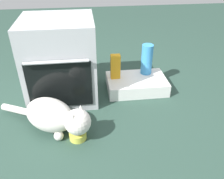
{
  "coord_description": "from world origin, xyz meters",
  "views": [
    {
      "loc": [
        0.16,
        -1.47,
        1.26
      ],
      "look_at": [
        0.35,
        0.11,
        0.25
      ],
      "focal_mm": 37.7,
      "sensor_mm": 36.0,
      "label": 1
    }
  ],
  "objects_px": {
    "cat": "(55,116)",
    "juice_carton": "(115,67)",
    "pantry_cabinet": "(136,84)",
    "water_bottle": "(147,59)",
    "oven": "(61,60)",
    "food_bowl": "(78,135)"
  },
  "relations": [
    {
      "from": "pantry_cabinet",
      "to": "juice_carton",
      "type": "bearing_deg",
      "value": 168.43
    },
    {
      "from": "cat",
      "to": "juice_carton",
      "type": "bearing_deg",
      "value": 78.89
    },
    {
      "from": "juice_carton",
      "to": "water_bottle",
      "type": "bearing_deg",
      "value": 10.12
    },
    {
      "from": "juice_carton",
      "to": "water_bottle",
      "type": "distance_m",
      "value": 0.33
    },
    {
      "from": "pantry_cabinet",
      "to": "water_bottle",
      "type": "xyz_separation_m",
      "value": [
        0.11,
        0.1,
        0.21
      ]
    },
    {
      "from": "pantry_cabinet",
      "to": "water_bottle",
      "type": "bearing_deg",
      "value": 41.07
    },
    {
      "from": "pantry_cabinet",
      "to": "cat",
      "type": "height_order",
      "value": "cat"
    },
    {
      "from": "oven",
      "to": "water_bottle",
      "type": "xyz_separation_m",
      "value": [
        0.82,
        0.12,
        -0.09
      ]
    },
    {
      "from": "oven",
      "to": "cat",
      "type": "xyz_separation_m",
      "value": [
        -0.04,
        -0.51,
        -0.22
      ]
    },
    {
      "from": "oven",
      "to": "cat",
      "type": "distance_m",
      "value": 0.55
    },
    {
      "from": "oven",
      "to": "food_bowl",
      "type": "bearing_deg",
      "value": -78.55
    },
    {
      "from": "oven",
      "to": "juice_carton",
      "type": "height_order",
      "value": "oven"
    },
    {
      "from": "food_bowl",
      "to": "water_bottle",
      "type": "height_order",
      "value": "water_bottle"
    },
    {
      "from": "pantry_cabinet",
      "to": "water_bottle",
      "type": "relative_size",
      "value": 1.9
    },
    {
      "from": "pantry_cabinet",
      "to": "cat",
      "type": "bearing_deg",
      "value": -144.77
    },
    {
      "from": "pantry_cabinet",
      "to": "cat",
      "type": "xyz_separation_m",
      "value": [
        -0.74,
        -0.52,
        0.08
      ]
    },
    {
      "from": "oven",
      "to": "pantry_cabinet",
      "type": "xyz_separation_m",
      "value": [
        0.7,
        0.02,
        -0.3
      ]
    },
    {
      "from": "pantry_cabinet",
      "to": "food_bowl",
      "type": "distance_m",
      "value": 0.85
    },
    {
      "from": "pantry_cabinet",
      "to": "juice_carton",
      "type": "height_order",
      "value": "juice_carton"
    },
    {
      "from": "oven",
      "to": "water_bottle",
      "type": "height_order",
      "value": "oven"
    },
    {
      "from": "cat",
      "to": "juice_carton",
      "type": "relative_size",
      "value": 3.12
    },
    {
      "from": "pantry_cabinet",
      "to": "cat",
      "type": "relative_size",
      "value": 0.76
    }
  ]
}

